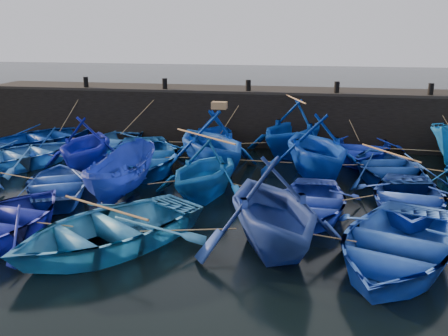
# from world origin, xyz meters

# --- Properties ---
(ground) EXTENTS (120.00, 120.00, 0.00)m
(ground) POSITION_xyz_m (0.00, 0.00, 0.00)
(ground) COLOR black
(ground) RESTS_ON ground
(quay_wall) EXTENTS (26.00, 2.50, 2.50)m
(quay_wall) POSITION_xyz_m (0.00, 10.50, 1.25)
(quay_wall) COLOR black
(quay_wall) RESTS_ON ground
(quay_top) EXTENTS (26.00, 2.50, 0.12)m
(quay_top) POSITION_xyz_m (0.00, 10.50, 2.56)
(quay_top) COLOR black
(quay_top) RESTS_ON quay_wall
(bollard_0) EXTENTS (0.24, 0.24, 0.50)m
(bollard_0) POSITION_xyz_m (-8.00, 9.60, 2.87)
(bollard_0) COLOR black
(bollard_0) RESTS_ON quay_top
(bollard_1) EXTENTS (0.24, 0.24, 0.50)m
(bollard_1) POSITION_xyz_m (-4.00, 9.60, 2.87)
(bollard_1) COLOR black
(bollard_1) RESTS_ON quay_top
(bollard_2) EXTENTS (0.24, 0.24, 0.50)m
(bollard_2) POSITION_xyz_m (0.00, 9.60, 2.87)
(bollard_2) COLOR black
(bollard_2) RESTS_ON quay_top
(bollard_3) EXTENTS (0.24, 0.24, 0.50)m
(bollard_3) POSITION_xyz_m (4.00, 9.60, 2.87)
(bollard_3) COLOR black
(bollard_3) RESTS_ON quay_top
(bollard_4) EXTENTS (0.24, 0.24, 0.50)m
(bollard_4) POSITION_xyz_m (8.00, 9.60, 2.87)
(bollard_4) COLOR black
(bollard_4) RESTS_ON quay_top
(boat_0) EXTENTS (5.90, 6.41, 1.09)m
(boat_0) POSITION_xyz_m (-9.12, 7.46, 0.54)
(boat_0) COLOR navy
(boat_0) RESTS_ON ground
(boat_1) EXTENTS (3.57, 4.76, 0.94)m
(boat_1) POSITION_xyz_m (-5.94, 7.32, 0.47)
(boat_1) COLOR blue
(boat_1) RESTS_ON ground
(boat_2) EXTENTS (3.36, 3.86, 1.97)m
(boat_2) POSITION_xyz_m (-1.25, 7.54, 0.99)
(boat_2) COLOR #0029A6
(boat_2) RESTS_ON ground
(boat_3) EXTENTS (5.71, 6.02, 2.49)m
(boat_3) POSITION_xyz_m (2.18, 8.16, 1.24)
(boat_3) COLOR #023398
(boat_3) RESTS_ON ground
(boat_4) EXTENTS (4.28, 5.46, 1.03)m
(boat_4) POSITION_xyz_m (5.11, 7.88, 0.52)
(boat_4) COLOR #0B1E92
(boat_4) RESTS_ON ground
(boat_6) EXTENTS (5.49, 5.98, 1.01)m
(boat_6) POSITION_xyz_m (-8.45, 4.42, 0.51)
(boat_6) COLOR blue
(boat_6) RESTS_ON ground
(boat_7) EXTENTS (4.22, 4.71, 2.22)m
(boat_7) POSITION_xyz_m (-5.63, 4.23, 1.11)
(boat_7) COLOR #0E1899
(boat_7) RESTS_ON ground
(boat_8) EXTENTS (5.73, 6.72, 1.18)m
(boat_8) POSITION_xyz_m (-3.52, 4.79, 0.59)
(boat_8) COLOR #1351A6
(boat_8) RESTS_ON ground
(boat_9) EXTENTS (6.14, 6.27, 2.50)m
(boat_9) POSITION_xyz_m (-0.79, 4.94, 1.25)
(boat_9) COLOR #083AA1
(boat_9) RESTS_ON ground
(boat_10) EXTENTS (5.48, 5.87, 2.50)m
(boat_10) POSITION_xyz_m (3.20, 4.87, 1.25)
(boat_10) COLOR #042F9A
(boat_10) RESTS_ON ground
(boat_11) EXTENTS (4.29, 5.43, 1.02)m
(boat_11) POSITION_xyz_m (5.84, 5.06, 0.51)
(boat_11) COLOR navy
(boat_11) RESTS_ON ground
(boat_14) EXTENTS (4.57, 5.15, 0.88)m
(boat_14) POSITION_xyz_m (-5.31, 1.28, 0.44)
(boat_14) COLOR #2247A5
(boat_14) RESTS_ON ground
(boat_15) EXTENTS (1.71, 4.25, 1.63)m
(boat_15) POSITION_xyz_m (-3.11, 1.39, 0.81)
(boat_15) COLOR navy
(boat_15) RESTS_ON ground
(boat_16) EXTENTS (4.30, 4.68, 2.07)m
(boat_16) POSITION_xyz_m (-0.41, 1.95, 1.03)
(boat_16) COLOR #0C53A0
(boat_16) RESTS_ON ground
(boat_17) EXTENTS (3.21, 4.36, 0.88)m
(boat_17) POSITION_xyz_m (3.09, 0.92, 0.44)
(boat_17) COLOR navy
(boat_17) RESTS_ON ground
(boat_18) EXTENTS (3.90, 5.01, 0.95)m
(boat_18) POSITION_xyz_m (5.95, 1.61, 0.48)
(boat_18) COLOR blue
(boat_18) RESTS_ON ground
(boat_21) EXTENTS (4.13, 5.32, 1.02)m
(boat_21) POSITION_xyz_m (-5.07, -2.25, 0.51)
(boat_21) COLOR navy
(boat_21) RESTS_ON ground
(boat_22) EXTENTS (6.16, 6.51, 1.10)m
(boat_22) POSITION_xyz_m (-2.06, -2.36, 0.55)
(boat_22) COLOR #2E77BF
(boat_22) RESTS_ON ground
(boat_23) EXTENTS (5.48, 5.82, 2.43)m
(boat_23) POSITION_xyz_m (2.10, -1.76, 1.21)
(boat_23) COLOR navy
(boat_23) RESTS_ON ground
(boat_24) EXTENTS (5.48, 6.41, 1.12)m
(boat_24) POSITION_xyz_m (5.05, -2.04, 0.56)
(boat_24) COLOR blue
(boat_24) RESTS_ON ground
(wooden_crate) EXTENTS (0.57, 0.37, 0.26)m
(wooden_crate) POSITION_xyz_m (-0.49, 4.94, 2.64)
(wooden_crate) COLOR olive
(wooden_crate) RESTS_ON boat_9
(mooring_ropes) EXTENTS (18.47, 11.90, 2.10)m
(mooring_ropes) POSITION_xyz_m (0.24, 4.89, 0.87)
(mooring_ropes) COLOR tan
(mooring_ropes) RESTS_ON ground
(loose_oars) EXTENTS (10.16, 12.60, 1.53)m
(loose_oars) POSITION_xyz_m (1.39, 3.20, 1.70)
(loose_oars) COLOR #99724C
(loose_oars) RESTS_ON ground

